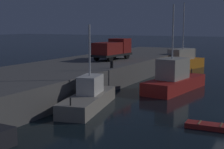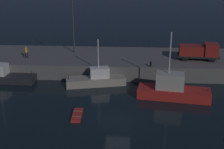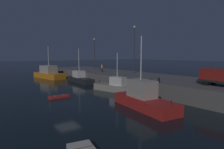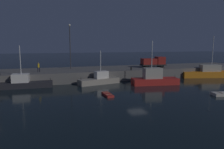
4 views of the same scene
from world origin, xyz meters
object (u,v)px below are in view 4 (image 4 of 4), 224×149
object	(u,v)px
fishing_trawler_red	(154,79)
fishing_boat_orange	(25,83)
rowboat_white_mid	(108,95)
fishing_boat_white	(99,80)
bollard_central	(218,65)
lamp_post_east	(70,43)
dockworker	(39,67)
utility_truck	(153,62)
bollard_west	(131,69)
fishing_trawler_green	(206,73)

from	to	relation	value
fishing_trawler_red	fishing_boat_orange	size ratio (longest dim) A/B	1.00
fishing_trawler_red	rowboat_white_mid	xyz separation A→B (m)	(-10.17, -5.28, -0.90)
fishing_boat_white	bollard_central	size ratio (longest dim) A/B	14.36
lamp_post_east	dockworker	xyz separation A→B (m)	(-6.21, -3.36, -4.28)
utility_truck	bollard_central	world-z (taller)	utility_truck
lamp_post_east	bollard_west	distance (m)	13.62
utility_truck	bollard_west	bearing A→B (deg)	-153.24
fishing_boat_orange	utility_truck	size ratio (longest dim) A/B	1.48
dockworker	bollard_west	xyz separation A→B (m)	(17.31, -2.78, -0.67)
rowboat_white_mid	bollard_west	size ratio (longest dim) A/B	4.37
fishing_boat_orange	lamp_post_east	size ratio (longest dim) A/B	0.92
lamp_post_east	bollard_central	world-z (taller)	lamp_post_east
fishing_trawler_green	dockworker	distance (m)	34.78
rowboat_white_mid	dockworker	size ratio (longest dim) A/B	1.61
fishing_boat_orange	dockworker	size ratio (longest dim) A/B	4.85
rowboat_white_mid	bollard_central	bearing A→B (deg)	19.99
fishing_boat_white	utility_truck	size ratio (longest dim) A/B	1.36
lamp_post_east	dockworker	world-z (taller)	lamp_post_east
fishing_boat_white	fishing_trawler_green	bearing A→B (deg)	1.45
utility_truck	fishing_trawler_green	bearing A→B (deg)	-23.51
utility_truck	bollard_central	distance (m)	15.46
fishing_boat_white	fishing_boat_orange	distance (m)	12.54
bollard_central	utility_truck	bearing A→B (deg)	168.56
fishing_boat_orange	lamp_post_east	distance (m)	12.92
bollard_west	bollard_central	distance (m)	21.89
utility_truck	dockworker	size ratio (longest dim) A/B	3.27
bollard_central	lamp_post_east	bearing A→B (deg)	170.04
fishing_boat_white	fishing_boat_orange	world-z (taller)	fishing_boat_orange
fishing_trawler_green	utility_truck	size ratio (longest dim) A/B	1.86
fishing_boat_white	bollard_central	distance (m)	28.90
fishing_trawler_green	bollard_central	size ratio (longest dim) A/B	19.60
rowboat_white_mid	bollard_west	world-z (taller)	bollard_west
dockworker	bollard_central	world-z (taller)	dockworker
fishing_trawler_red	dockworker	size ratio (longest dim) A/B	4.85
lamp_post_east	utility_truck	distance (m)	18.52
bollard_west	fishing_trawler_green	bearing A→B (deg)	-3.72
fishing_trawler_green	rowboat_white_mid	bearing A→B (deg)	-159.52
fishing_boat_orange	bollard_west	bearing A→B (deg)	3.78
utility_truck	bollard_west	size ratio (longest dim) A/B	8.88
fishing_trawler_red	bollard_west	bearing A→B (deg)	113.27
fishing_boat_white	dockworker	world-z (taller)	fishing_boat_white
fishing_boat_white	fishing_boat_orange	bearing A→B (deg)	177.96
fishing_trawler_red	rowboat_white_mid	size ratio (longest dim) A/B	3.02
dockworker	bollard_central	bearing A→B (deg)	-3.55
dockworker	bollard_west	world-z (taller)	dockworker
bollard_west	fishing_trawler_red	bearing A→B (deg)	-66.73
fishing_trawler_red	utility_truck	bearing A→B (deg)	62.33
rowboat_white_mid	fishing_boat_orange	bearing A→B (deg)	141.29
fishing_boat_white	lamp_post_east	world-z (taller)	lamp_post_east
fishing_trawler_red	lamp_post_east	distance (m)	18.61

